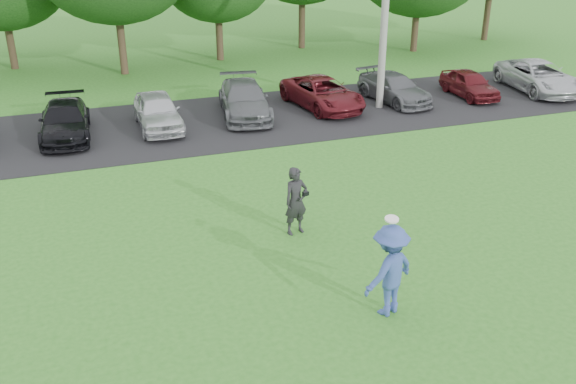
% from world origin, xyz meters
% --- Properties ---
extents(ground, '(100.00, 100.00, 0.00)m').
position_xyz_m(ground, '(0.00, 0.00, 0.00)').
color(ground, '#2B691E').
rests_on(ground, ground).
extents(parking_lot, '(32.00, 6.50, 0.03)m').
position_xyz_m(parking_lot, '(0.00, 13.00, 0.01)').
color(parking_lot, black).
rests_on(parking_lot, ground).
extents(frisbee_player, '(1.42, 1.13, 2.12)m').
position_xyz_m(frisbee_player, '(0.91, 0.06, 0.97)').
color(frisbee_player, '#334A92').
rests_on(frisbee_player, ground).
extents(camera_bystander, '(0.71, 0.55, 1.73)m').
position_xyz_m(camera_bystander, '(0.32, 3.84, 0.87)').
color(camera_bystander, black).
rests_on(camera_bystander, ground).
extents(parked_cars, '(30.88, 5.33, 1.25)m').
position_xyz_m(parked_cars, '(0.76, 13.09, 0.62)').
color(parked_cars, '#525559').
rests_on(parked_cars, parking_lot).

